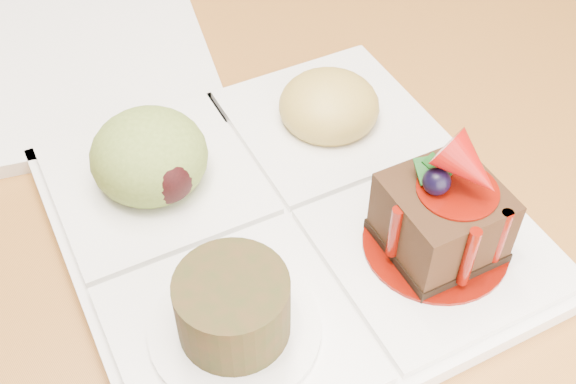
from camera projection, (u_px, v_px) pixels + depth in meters
ground at (152, 344)px, 1.29m from camera, size 6.00×6.00×0.00m
dining_table at (65, 14)px, 0.79m from camera, size 1.00×1.80×0.75m
sampler_plate at (282, 202)px, 0.48m from camera, size 0.33×0.33×0.11m
second_plate at (53, 59)px, 0.61m from camera, size 0.32×0.32×0.01m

